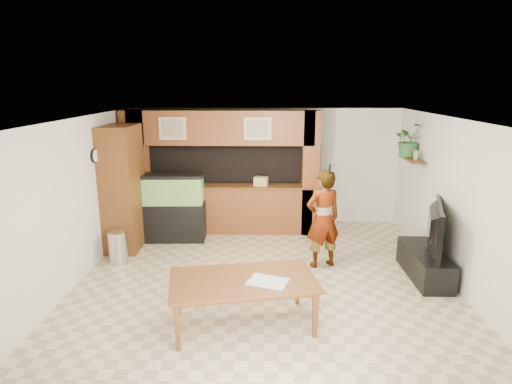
{
  "coord_description": "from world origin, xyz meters",
  "views": [
    {
      "loc": [
        0.01,
        -6.29,
        3.12
      ],
      "look_at": [
        -0.14,
        0.6,
        1.37
      ],
      "focal_mm": 30.0,
      "sensor_mm": 36.0,
      "label": 1
    }
  ],
  "objects_px": {
    "aquarium": "(174,208)",
    "television": "(429,228)",
    "person": "(323,219)",
    "dining_table": "(244,304)",
    "pantry_cabinet": "(123,188)"
  },
  "relations": [
    {
      "from": "aquarium",
      "to": "television",
      "type": "bearing_deg",
      "value": -22.04
    },
    {
      "from": "aquarium",
      "to": "person",
      "type": "bearing_deg",
      "value": -25.31
    },
    {
      "from": "television",
      "to": "aquarium",
      "type": "bearing_deg",
      "value": 88.74
    },
    {
      "from": "person",
      "to": "dining_table",
      "type": "height_order",
      "value": "person"
    },
    {
      "from": "person",
      "to": "aquarium",
      "type": "bearing_deg",
      "value": -43.79
    },
    {
      "from": "person",
      "to": "dining_table",
      "type": "xyz_separation_m",
      "value": [
        -1.27,
        -1.98,
        -0.53
      ]
    },
    {
      "from": "person",
      "to": "television",
      "type": "bearing_deg",
      "value": 145.47
    },
    {
      "from": "pantry_cabinet",
      "to": "dining_table",
      "type": "xyz_separation_m",
      "value": [
        2.44,
        -2.79,
        -0.86
      ]
    },
    {
      "from": "pantry_cabinet",
      "to": "person",
      "type": "relative_size",
      "value": 1.38
    },
    {
      "from": "aquarium",
      "to": "dining_table",
      "type": "relative_size",
      "value": 0.73
    },
    {
      "from": "pantry_cabinet",
      "to": "aquarium",
      "type": "relative_size",
      "value": 1.72
    },
    {
      "from": "dining_table",
      "to": "pantry_cabinet",
      "type": "bearing_deg",
      "value": 120.52
    },
    {
      "from": "television",
      "to": "pantry_cabinet",
      "type": "bearing_deg",
      "value": 95.91
    },
    {
      "from": "pantry_cabinet",
      "to": "dining_table",
      "type": "bearing_deg",
      "value": -48.88
    },
    {
      "from": "television",
      "to": "dining_table",
      "type": "height_order",
      "value": "television"
    }
  ]
}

